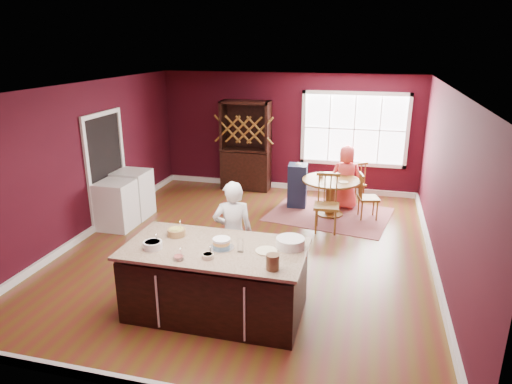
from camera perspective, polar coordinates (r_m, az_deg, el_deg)
room_shell at (r=7.36m, az=-0.97°, el=2.47°), size 7.00×7.00×7.00m
window at (r=10.47m, az=12.17°, el=7.68°), size 2.36×0.10×1.66m
doorway at (r=9.17m, az=-18.16°, el=2.64°), size 0.08×1.26×2.13m
kitchen_island at (r=5.96m, az=-5.04°, el=-11.07°), size 2.27×1.19×0.92m
dining_table at (r=9.25m, az=9.32°, el=0.29°), size 1.15×1.15×0.75m
baker at (r=6.49m, az=-2.90°, el=-5.19°), size 0.65×0.52×1.55m
layer_cake at (r=5.69m, az=-4.33°, el=-6.42°), size 0.31×0.31×0.13m
bowl_blue at (r=5.81m, az=-12.78°, el=-6.47°), size 0.24×0.24×0.09m
bowl_yellow at (r=6.12m, az=-9.90°, el=-4.97°), size 0.24×0.24×0.09m
bowl_pink at (r=5.48m, az=-9.66°, el=-8.11°), size 0.13×0.13×0.05m
bowl_olive at (r=5.47m, az=-6.04°, el=-7.95°), size 0.14×0.14×0.05m
drinking_glass at (r=5.57m, az=-1.98°, el=-6.71°), size 0.08×0.08×0.17m
dinner_plate at (r=5.60m, az=1.30°, el=-7.38°), size 0.27×0.27×0.02m
white_tub at (r=5.71m, az=4.32°, el=-6.34°), size 0.36×0.36×0.12m
stoneware_crock at (r=5.16m, az=2.09°, el=-8.75°), size 0.15×0.15×0.18m
rug at (r=9.42m, az=9.16°, el=-2.77°), size 2.60×2.18×0.01m
chair_east at (r=9.23m, az=13.90°, el=-0.49°), size 0.46×0.47×0.93m
chair_south at (r=8.43m, az=8.82°, el=-1.43°), size 0.48×0.46×1.08m
chair_north at (r=10.01m, az=12.15°, el=1.21°), size 0.55×0.55×0.97m
seated_woman at (r=9.67m, az=11.18°, el=1.83°), size 0.70×0.49×1.34m
high_chair at (r=9.67m, az=5.20°, el=0.92°), size 0.41×0.41×0.96m
toddler at (r=9.59m, az=5.14°, el=2.82°), size 0.18×0.14×0.26m
table_plate at (r=9.02m, az=10.88°, el=1.22°), size 0.19×0.19×0.01m
table_cup at (r=9.31m, az=8.17°, el=2.17°), size 0.14×0.14×0.10m
hutch at (r=10.69m, az=-1.29°, el=5.78°), size 1.14×0.47×2.08m
washer at (r=8.90m, az=-17.07°, el=-1.58°), size 0.62×0.60×0.90m
dryer at (r=9.42m, az=-15.11°, el=-0.21°), size 0.64×0.62×0.94m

